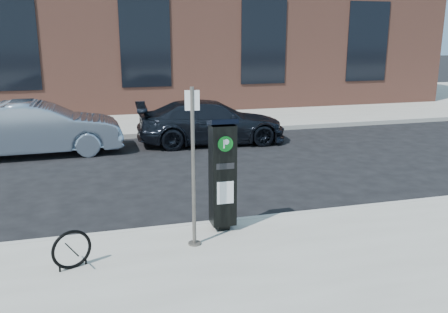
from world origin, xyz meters
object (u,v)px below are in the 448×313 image
object	(u,v)px
parking_kiosk	(223,173)
car_dark	(211,122)
bike_rack	(72,250)
sign_pole	(193,169)
car_silver	(38,128)

from	to	relation	value
parking_kiosk	car_dark	xyz separation A→B (m)	(1.56, 7.00, -0.45)
parking_kiosk	car_dark	size ratio (longest dim) A/B	0.41
bike_rack	car_dark	world-z (taller)	car_dark
sign_pole	car_dark	bearing A→B (deg)	79.74
bike_rack	parking_kiosk	bearing A→B (deg)	-3.71
parking_kiosk	sign_pole	xyz separation A→B (m)	(-0.59, -0.48, 0.24)
parking_kiosk	car_silver	bearing A→B (deg)	117.48
parking_kiosk	car_dark	world-z (taller)	parking_kiosk
car_silver	car_dark	bearing A→B (deg)	-89.96
sign_pole	car_dark	xyz separation A→B (m)	(2.14, 7.48, -0.69)
sign_pole	bike_rack	size ratio (longest dim) A/B	4.31
parking_kiosk	bike_rack	size ratio (longest dim) A/B	3.34
sign_pole	bike_rack	bearing A→B (deg)	-164.69
parking_kiosk	sign_pole	world-z (taller)	sign_pole
sign_pole	car_silver	distance (m)	7.92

